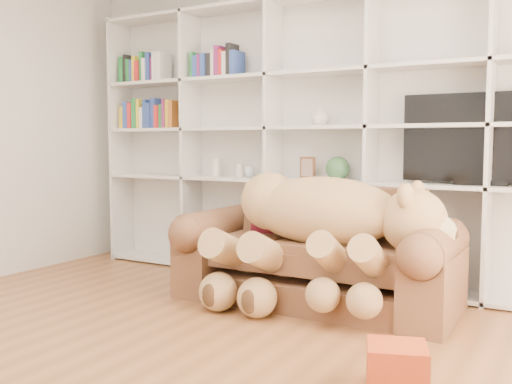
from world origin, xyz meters
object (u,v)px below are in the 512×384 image
Objects in this scene: teddy_bear at (319,225)px; gift_box at (397,367)px; tv at (483,139)px; sofa at (316,260)px.

teddy_bear is 5.95× the size of gift_box.
teddy_bear is at bearing -139.23° from tv.
sofa is at bearing -148.15° from tv.
teddy_bear is at bearing -61.13° from sofa.
teddy_bear reaches higher than sofa.
tv is at bearing 47.61° from teddy_bear.
tv is (0.09, 1.84, 1.09)m from gift_box.
sofa is 7.24× the size of gift_box.
gift_box is at bearing -92.69° from tv.
teddy_bear is at bearing 129.64° from gift_box.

